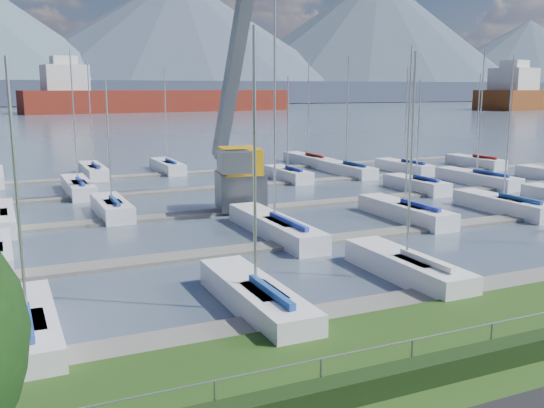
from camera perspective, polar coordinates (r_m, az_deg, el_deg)
water at (r=273.59m, az=-22.22°, el=8.25°), size 800.00×540.00×0.20m
hedge at (r=18.92m, az=16.22°, el=-14.48°), size 80.00×0.70×0.70m
fence at (r=18.86m, az=15.56°, el=-11.71°), size 80.00×0.04×0.04m
foothill at (r=343.41m, az=-22.81°, el=9.65°), size 900.00×80.00×12.00m
mountains at (r=420.01m, az=-22.55°, el=15.31°), size 1190.00×360.00×115.00m
docks at (r=41.73m, az=-7.96°, el=-1.04°), size 90.00×41.60×0.25m
crane at (r=43.75m, az=-3.08°, el=6.94°), size 4.71×13.37×22.35m
cargo_ship_mid at (r=230.42m, az=-11.31°, el=9.47°), size 100.30×26.92×21.50m
sailboat_fleet at (r=43.21m, az=-12.34°, el=6.71°), size 75.70×49.56×13.64m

